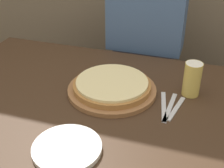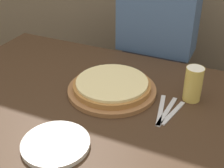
% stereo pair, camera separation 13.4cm
% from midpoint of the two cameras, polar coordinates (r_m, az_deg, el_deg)
% --- Properties ---
extents(dining_table, '(1.55, 0.99, 0.76)m').
position_cam_midpoint_polar(dining_table, '(1.54, 0.72, -15.23)').
color(dining_table, '#3D2819').
rests_on(dining_table, ground_plane).
extents(pizza_on_board, '(0.39, 0.39, 0.06)m').
position_cam_midpoint_polar(pizza_on_board, '(1.35, 2.85, -0.61)').
color(pizza_on_board, '#99663D').
rests_on(pizza_on_board, dining_table).
extents(beer_glass, '(0.07, 0.07, 0.15)m').
position_cam_midpoint_polar(beer_glass, '(1.33, 17.49, 0.17)').
color(beer_glass, '#E5C65B').
rests_on(beer_glass, dining_table).
extents(dinner_plate, '(0.24, 0.24, 0.02)m').
position_cam_midpoint_polar(dinner_plate, '(1.09, -6.76, -10.97)').
color(dinner_plate, white).
rests_on(dinner_plate, dining_table).
extents(fork, '(0.06, 0.21, 0.00)m').
position_cam_midpoint_polar(fork, '(1.27, 11.94, -4.74)').
color(fork, silver).
rests_on(fork, dining_table).
extents(dinner_knife, '(0.03, 0.21, 0.00)m').
position_cam_midpoint_polar(dinner_knife, '(1.27, 13.03, -5.00)').
color(dinner_knife, silver).
rests_on(dinner_knife, dining_table).
extents(spoon, '(0.05, 0.18, 0.00)m').
position_cam_midpoint_polar(spoon, '(1.27, 14.13, -5.25)').
color(spoon, silver).
rests_on(spoon, dining_table).
extents(diner_person, '(0.42, 0.21, 1.37)m').
position_cam_midpoint_polar(diner_person, '(1.86, 9.91, 4.42)').
color(diner_person, '#33333D').
rests_on(diner_person, ground_plane).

